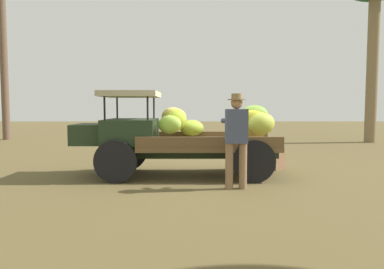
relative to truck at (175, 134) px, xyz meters
The scene contains 4 objects.
ground_plane 1.08m from the truck, behind, with size 60.00×60.00×0.00m, color brown.
truck is the anchor object (origin of this frame).
farmer 1.82m from the truck, 131.67° to the left, with size 0.53×0.47×1.79m.
wooden_crate 2.64m from the truck, 158.97° to the right, with size 0.55×0.44×0.41m, color #8D6546.
Camera 1 is at (0.18, 8.21, 1.55)m, focal length 34.41 mm.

